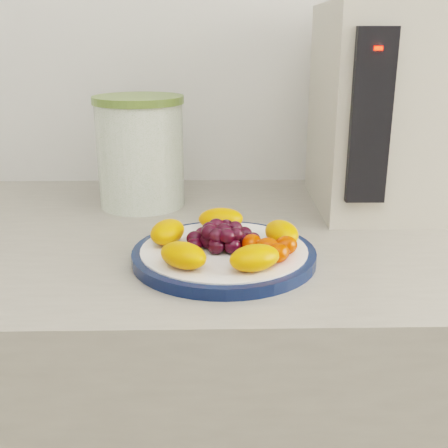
{
  "coord_description": "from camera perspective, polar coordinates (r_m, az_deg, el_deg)",
  "views": [
    {
      "loc": [
        -0.08,
        0.41,
        1.18
      ],
      "look_at": [
        -0.07,
        1.08,
        0.95
      ],
      "focal_mm": 45.0,
      "sensor_mm": 36.0,
      "label": 1
    }
  ],
  "objects": [
    {
      "name": "appliance_led",
      "position": [
        0.8,
        15.4,
        16.85
      ],
      "size": [
        0.01,
        0.01,
        0.01
      ],
      "primitive_type": "cube",
      "rotation": [
        0.0,
        0.0,
        -0.02
      ],
      "color": "#FF0C05",
      "rests_on": "appliance_panel"
    },
    {
      "name": "fruit_plate",
      "position": [
        0.71,
        0.27,
        -1.48
      ],
      "size": [
        0.2,
        0.2,
        0.03
      ],
      "color": "#FF7601",
      "rests_on": "plate_face"
    },
    {
      "name": "canister_lid",
      "position": [
        0.94,
        -8.73,
        12.38
      ],
      "size": [
        0.16,
        0.16,
        0.01
      ],
      "primitive_type": "cylinder",
      "rotation": [
        0.0,
        0.0,
        -0.1
      ],
      "color": "olive",
      "rests_on": "canister"
    },
    {
      "name": "canister",
      "position": [
        0.95,
        -8.46,
        6.9
      ],
      "size": [
        0.15,
        0.15,
        0.17
      ],
      "primitive_type": "cylinder",
      "rotation": [
        0.0,
        0.0,
        -0.1
      ],
      "color": "#376414",
      "rests_on": "counter"
    },
    {
      "name": "appliance_body",
      "position": [
        0.96,
        15.35,
        11.2
      ],
      "size": [
        0.19,
        0.26,
        0.32
      ],
      "primitive_type": "cube",
      "rotation": [
        0.0,
        0.0,
        -0.02
      ],
      "color": "beige",
      "rests_on": "counter"
    },
    {
      "name": "appliance_panel",
      "position": [
        0.82,
        14.66,
        10.4
      ],
      "size": [
        0.06,
        0.02,
        0.24
      ],
      "primitive_type": "cube",
      "rotation": [
        0.0,
        0.0,
        -0.02
      ],
      "color": "black",
      "rests_on": "appliance_body"
    },
    {
      "name": "plate_rim",
      "position": [
        0.72,
        0.0,
        -3.21
      ],
      "size": [
        0.23,
        0.23,
        0.01
      ],
      "primitive_type": "cylinder",
      "color": "#0B183C",
      "rests_on": "counter"
    },
    {
      "name": "plate_face",
      "position": [
        0.72,
        0.0,
        -3.13
      ],
      "size": [
        0.21,
        0.21,
        0.02
      ],
      "primitive_type": "cylinder",
      "color": "white",
      "rests_on": "counter"
    }
  ]
}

